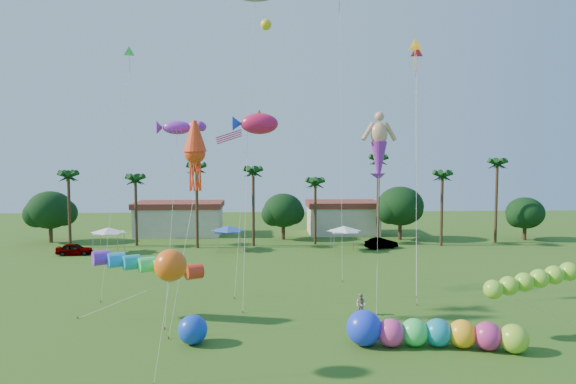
{
  "coord_description": "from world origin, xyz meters",
  "views": [
    {
      "loc": [
        -1.65,
        -25.01,
        11.45
      ],
      "look_at": [
        0.0,
        10.0,
        9.0
      ],
      "focal_mm": 32.0,
      "sensor_mm": 36.0,
      "label": 1
    }
  ],
  "objects_px": {
    "car_b": "(381,243)",
    "caterpillar_inflatable": "(428,333)",
    "spectator_b": "(361,305)",
    "car_a": "(74,249)",
    "blue_ball": "(193,330)"
  },
  "relations": [
    {
      "from": "blue_ball",
      "to": "spectator_b",
      "type": "bearing_deg",
      "value": 24.56
    },
    {
      "from": "car_b",
      "to": "spectator_b",
      "type": "distance_m",
      "value": 27.5
    },
    {
      "from": "car_a",
      "to": "caterpillar_inflatable",
      "type": "distance_m",
      "value": 43.96
    },
    {
      "from": "car_b",
      "to": "caterpillar_inflatable",
      "type": "bearing_deg",
      "value": 151.93
    },
    {
      "from": "spectator_b",
      "to": "caterpillar_inflatable",
      "type": "xyz_separation_m",
      "value": [
        2.84,
        -6.38,
        0.12
      ]
    },
    {
      "from": "car_a",
      "to": "caterpillar_inflatable",
      "type": "bearing_deg",
      "value": -137.28
    },
    {
      "from": "car_b",
      "to": "car_a",
      "type": "bearing_deg",
      "value": 74.02
    },
    {
      "from": "spectator_b",
      "to": "car_b",
      "type": "bearing_deg",
      "value": 112.09
    },
    {
      "from": "car_b",
      "to": "spectator_b",
      "type": "bearing_deg",
      "value": 144.13
    },
    {
      "from": "car_a",
      "to": "blue_ball",
      "type": "distance_m",
      "value": 34.07
    },
    {
      "from": "spectator_b",
      "to": "blue_ball",
      "type": "bearing_deg",
      "value": -117.3
    },
    {
      "from": "car_a",
      "to": "spectator_b",
      "type": "xyz_separation_m",
      "value": [
        28.96,
        -23.97,
        0.1
      ]
    },
    {
      "from": "car_b",
      "to": "blue_ball",
      "type": "bearing_deg",
      "value": 129.27
    },
    {
      "from": "car_b",
      "to": "caterpillar_inflatable",
      "type": "height_order",
      "value": "caterpillar_inflatable"
    },
    {
      "from": "car_a",
      "to": "spectator_b",
      "type": "height_order",
      "value": "spectator_b"
    }
  ]
}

